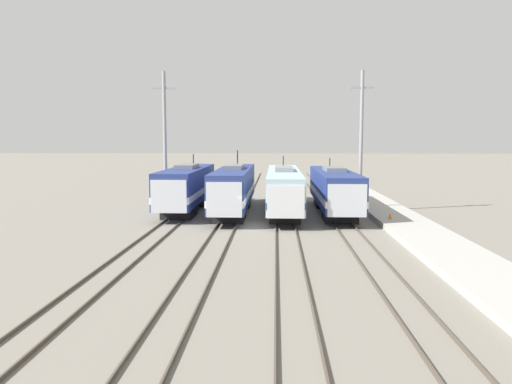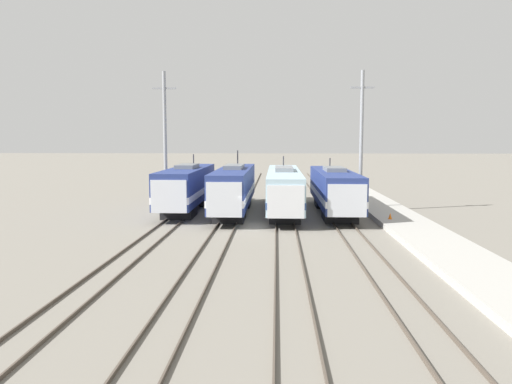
% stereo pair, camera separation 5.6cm
% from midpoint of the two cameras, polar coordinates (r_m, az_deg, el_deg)
% --- Properties ---
extents(ground_plane, '(400.00, 400.00, 0.00)m').
position_cam_midpoint_polar(ground_plane, '(37.52, -0.10, -4.11)').
color(ground_plane, slate).
extents(rail_pair_far_left, '(1.51, 120.00, 0.15)m').
position_cam_midpoint_polar(rail_pair_far_left, '(38.38, -10.21, -3.86)').
color(rail_pair_far_left, '#4C4238').
rests_on(rail_pair_far_left, ground_plane).
extents(rail_pair_center_left, '(1.51, 120.00, 0.15)m').
position_cam_midpoint_polar(rail_pair_center_left, '(37.67, -3.52, -3.97)').
color(rail_pair_center_left, '#4C4238').
rests_on(rail_pair_center_left, ground_plane).
extents(rail_pair_center_right, '(1.51, 120.00, 0.15)m').
position_cam_midpoint_polar(rail_pair_center_right, '(37.48, 3.33, -4.01)').
color(rail_pair_center_right, '#4C4238').
rests_on(rail_pair_center_right, ground_plane).
extents(rail_pair_far_right, '(1.51, 120.00, 0.15)m').
position_cam_midpoint_polar(rail_pair_far_right, '(37.83, 10.15, -4.01)').
color(rail_pair_far_right, '#4C4238').
rests_on(rail_pair_far_right, ground_plane).
extents(locomotive_far_left, '(3.06, 16.28, 5.14)m').
position_cam_midpoint_polar(locomotive_far_left, '(46.34, -7.99, 0.54)').
color(locomotive_far_left, black).
rests_on(locomotive_far_left, ground_plane).
extents(locomotive_center_left, '(2.89, 17.83, 5.55)m').
position_cam_midpoint_polar(locomotive_center_left, '(44.51, -2.60, 0.38)').
color(locomotive_center_left, black).
rests_on(locomotive_center_left, ground_plane).
extents(locomotive_center_right, '(2.95, 20.05, 4.95)m').
position_cam_midpoint_polar(locomotive_center_right, '(45.17, 3.17, 0.33)').
color(locomotive_center_right, '#232326').
rests_on(locomotive_center_right, ground_plane).
extents(locomotive_far_right, '(3.14, 17.13, 4.81)m').
position_cam_midpoint_polar(locomotive_far_right, '(44.87, 8.91, 0.24)').
color(locomotive_far_right, black).
rests_on(locomotive_far_right, ground_plane).
extents(catenary_tower_left, '(2.18, 0.32, 12.80)m').
position_cam_midpoint_polar(catenary_tower_left, '(47.14, -10.40, 5.92)').
color(catenary_tower_left, gray).
rests_on(catenary_tower_left, ground_plane).
extents(catenary_tower_right, '(2.18, 0.32, 12.80)m').
position_cam_midpoint_polar(catenary_tower_right, '(46.63, 11.89, 5.89)').
color(catenary_tower_right, gray).
rests_on(catenary_tower_right, ground_plane).
extents(platform, '(4.00, 120.00, 0.42)m').
position_cam_midpoint_polar(platform, '(38.74, 17.13, -3.74)').
color(platform, '#A8A59E').
rests_on(platform, ground_plane).
extents(traffic_cone, '(0.30, 0.30, 0.48)m').
position_cam_midpoint_polar(traffic_cone, '(40.27, 15.04, -2.67)').
color(traffic_cone, orange).
rests_on(traffic_cone, platform).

